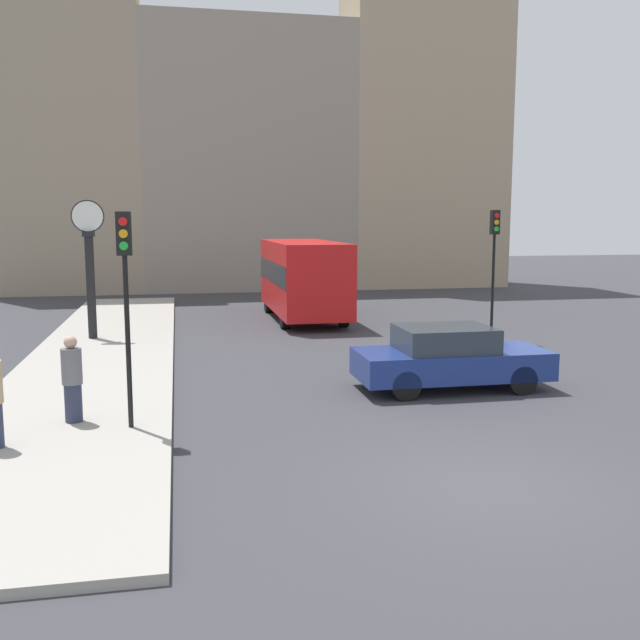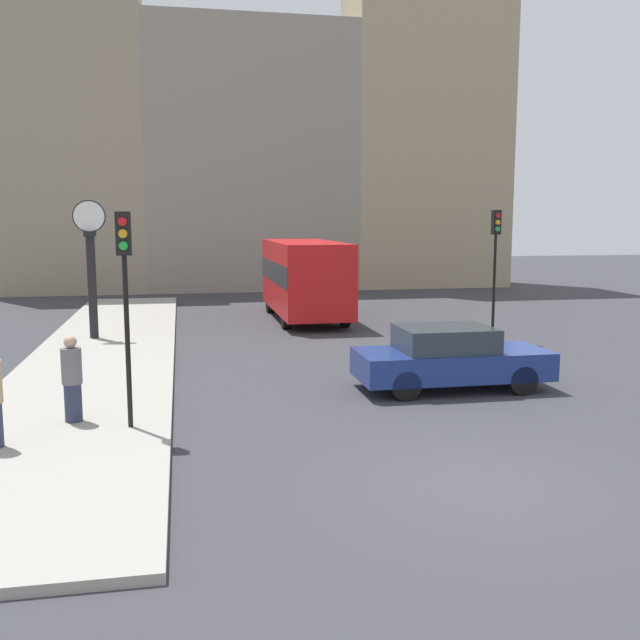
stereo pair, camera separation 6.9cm
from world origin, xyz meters
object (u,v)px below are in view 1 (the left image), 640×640
object	(u,v)px
traffic_light_near	(125,275)
street_clock	(90,266)
bus_distant	(303,275)
sedan_car	(450,358)
pedestrian_grey_jacket	(72,379)
traffic_light_far	(494,248)

from	to	relation	value
traffic_light_near	street_clock	world-z (taller)	street_clock
traffic_light_near	street_clock	distance (m)	10.39
bus_distant	traffic_light_near	distance (m)	15.21
sedan_car	pedestrian_grey_jacket	world-z (taller)	pedestrian_grey_jacket
traffic_light_near	street_clock	xyz separation A→B (m)	(-1.77, 10.23, -0.49)
sedan_car	traffic_light_near	xyz separation A→B (m)	(-6.94, -2.15, 2.17)
traffic_light_near	pedestrian_grey_jacket	world-z (taller)	traffic_light_near
traffic_light_near	sedan_car	bearing A→B (deg)	17.23
bus_distant	traffic_light_near	size ratio (longest dim) A/B	1.90
sedan_car	street_clock	bearing A→B (deg)	137.15
sedan_car	traffic_light_far	world-z (taller)	traffic_light_far
traffic_light_far	pedestrian_grey_jacket	size ratio (longest dim) A/B	2.56
bus_distant	street_clock	bearing A→B (deg)	-152.59
bus_distant	traffic_light_near	xyz separation A→B (m)	(-5.65, -14.07, 1.19)
bus_distant	traffic_light_near	world-z (taller)	traffic_light_near
street_clock	pedestrian_grey_jacket	distance (m)	9.79
bus_distant	pedestrian_grey_jacket	size ratio (longest dim) A/B	4.53
sedan_car	pedestrian_grey_jacket	size ratio (longest dim) A/B	2.69
sedan_car	bus_distant	xyz separation A→B (m)	(-1.29, 11.92, 0.98)
sedan_car	street_clock	xyz separation A→B (m)	(-8.70, 8.08, 1.67)
bus_distant	traffic_light_far	bearing A→B (deg)	-49.91
traffic_light_far	pedestrian_grey_jacket	world-z (taller)	traffic_light_far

